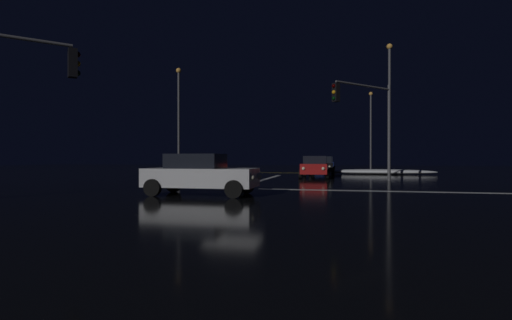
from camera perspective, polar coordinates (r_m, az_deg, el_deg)
ground at (r=17.27m, az=-3.52°, el=-4.56°), size 120.00×120.00×0.10m
stop_line_north at (r=24.54m, az=1.28°, el=-3.01°), size 0.35×12.75×0.01m
centre_line_ns at (r=35.98m, az=4.84°, el=-1.98°), size 22.00×0.15×0.01m
crosswalk_bar_east at (r=16.86m, az=22.20°, el=-4.51°), size 12.75×0.40×0.01m
snow_bank_left_curb at (r=39.75m, az=-6.72°, el=-1.46°), size 6.53×1.50×0.44m
snow_bank_right_curb at (r=34.19m, az=18.37°, el=-1.73°), size 9.58×1.50×0.45m
sedan_red at (r=27.07m, az=9.08°, el=-1.02°), size 2.02×4.33×1.57m
sedan_black at (r=32.34m, az=10.16°, el=-0.82°), size 2.02×4.33×1.57m
sedan_blue at (r=38.50m, az=10.52°, el=-0.65°), size 2.02×4.33×1.57m
sedan_silver_crossing at (r=14.33m, az=-8.58°, el=-2.14°), size 4.33×2.02×1.57m
traffic_signal_ne at (r=23.26m, az=16.74°, el=7.12°), size 3.56×3.56×6.01m
streetlamp_right_far at (r=45.97m, az=17.23°, el=5.13°), size 0.44×0.44×9.25m
streetlamp_right_near at (r=30.21m, az=19.83°, el=8.54°), size 0.44×0.44×10.11m
streetlamp_left_near at (r=32.72m, az=-11.79°, el=7.04°), size 0.44×0.44×9.16m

